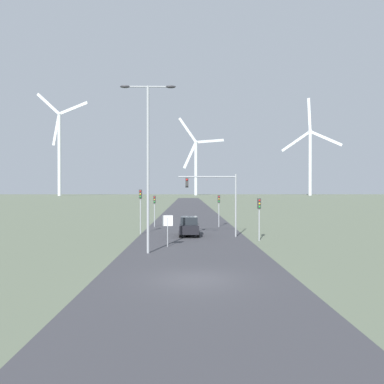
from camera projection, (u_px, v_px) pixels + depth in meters
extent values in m
plane|color=#5B6651|center=(195.00, 279.00, 18.37)|extent=(600.00, 600.00, 0.00)
cube|color=#38383D|center=(190.00, 214.00, 66.37)|extent=(10.00, 240.00, 0.01)
cylinder|color=#93999E|center=(148.00, 170.00, 25.78)|extent=(0.18, 0.18, 11.55)
cylinder|color=#93999E|center=(148.00, 87.00, 25.74)|extent=(3.15, 0.10, 0.10)
ellipsoid|color=#333338|center=(125.00, 87.00, 25.72)|extent=(0.70, 0.32, 0.20)
ellipsoid|color=#333338|center=(171.00, 87.00, 25.76)|extent=(0.70, 0.32, 0.20)
cylinder|color=#93999E|center=(168.00, 232.00, 28.64)|extent=(0.07, 0.07, 2.24)
cube|color=white|center=(168.00, 221.00, 28.62)|extent=(0.81, 0.01, 0.81)
cube|color=red|center=(168.00, 221.00, 28.63)|extent=(0.76, 0.02, 0.76)
cylinder|color=#93999E|center=(140.00, 212.00, 36.85)|extent=(0.11, 0.11, 4.39)
cube|color=#2D2D2D|center=(140.00, 194.00, 36.84)|extent=(0.28, 0.24, 0.90)
sphere|color=red|center=(140.00, 191.00, 36.70)|extent=(0.16, 0.16, 0.16)
sphere|color=gold|center=(140.00, 194.00, 36.71)|extent=(0.16, 0.16, 0.16)
sphere|color=green|center=(140.00, 197.00, 36.71)|extent=(0.16, 0.16, 0.16)
cylinder|color=#93999E|center=(259.00, 220.00, 32.04)|extent=(0.11, 0.11, 3.64)
cube|color=#2D2D2D|center=(259.00, 204.00, 32.03)|extent=(0.28, 0.24, 0.90)
sphere|color=red|center=(259.00, 200.00, 31.90)|extent=(0.16, 0.16, 0.16)
sphere|color=gold|center=(259.00, 204.00, 31.90)|extent=(0.16, 0.16, 0.16)
sphere|color=green|center=(259.00, 207.00, 31.90)|extent=(0.16, 0.16, 0.16)
cylinder|color=#93999E|center=(155.00, 211.00, 43.86)|extent=(0.11, 0.11, 3.65)
cube|color=#2D2D2D|center=(154.00, 200.00, 43.85)|extent=(0.28, 0.24, 0.90)
sphere|color=red|center=(154.00, 197.00, 43.71)|extent=(0.16, 0.16, 0.16)
sphere|color=gold|center=(154.00, 200.00, 43.71)|extent=(0.16, 0.16, 0.16)
sphere|color=green|center=(154.00, 202.00, 43.71)|extent=(0.16, 0.16, 0.16)
cylinder|color=#93999E|center=(219.00, 211.00, 43.69)|extent=(0.11, 0.11, 3.72)
cube|color=#2D2D2D|center=(219.00, 199.00, 43.68)|extent=(0.28, 0.24, 0.90)
sphere|color=red|center=(219.00, 197.00, 43.55)|extent=(0.16, 0.16, 0.16)
sphere|color=gold|center=(219.00, 199.00, 43.55)|extent=(0.16, 0.16, 0.16)
sphere|color=green|center=(219.00, 201.00, 43.55)|extent=(0.16, 0.16, 0.16)
cylinder|color=#93999E|center=(236.00, 205.00, 34.62)|extent=(0.14, 0.14, 5.83)
cylinder|color=#93999E|center=(207.00, 177.00, 34.57)|extent=(5.33, 0.12, 0.12)
cube|color=#2D2D2D|center=(187.00, 183.00, 34.55)|extent=(0.28, 0.24, 0.90)
sphere|color=red|center=(187.00, 180.00, 34.42)|extent=(0.18, 0.18, 0.18)
cube|color=black|center=(189.00, 228.00, 35.47)|extent=(1.81, 4.11, 0.80)
cube|color=#1E2328|center=(189.00, 220.00, 35.32)|extent=(1.57, 2.10, 0.70)
cylinder|color=black|center=(181.00, 231.00, 36.74)|extent=(0.22, 0.66, 0.66)
cylinder|color=black|center=(197.00, 231.00, 36.76)|extent=(0.22, 0.66, 0.66)
cylinder|color=black|center=(180.00, 234.00, 34.20)|extent=(0.22, 0.66, 0.66)
cylinder|color=black|center=(198.00, 234.00, 34.21)|extent=(0.22, 0.66, 0.66)
cylinder|color=silver|center=(59.00, 155.00, 245.77)|extent=(2.20, 2.20, 53.87)
sphere|color=silver|center=(59.00, 114.00, 245.56)|extent=(2.60, 2.60, 2.60)
cube|color=silver|center=(56.00, 130.00, 246.05)|extent=(5.81, 1.66, 20.28)
cube|color=silver|center=(74.00, 108.00, 243.60)|extent=(19.55, 4.46, 8.14)
cube|color=silver|center=(48.00, 104.00, 247.04)|extent=(16.18, 3.78, 14.83)
cylinder|color=silver|center=(196.00, 169.00, 268.89)|extent=(2.20, 2.20, 38.20)
sphere|color=silver|center=(196.00, 142.00, 268.74)|extent=(2.60, 2.60, 2.60)
cube|color=silver|center=(187.00, 130.00, 267.58)|extent=(13.01, 2.65, 17.39)
cube|color=silver|center=(190.00, 156.00, 268.04)|extent=(9.92, 2.13, 19.00)
cube|color=silver|center=(210.00, 141.00, 270.60)|extent=(19.95, 3.80, 3.70)
cylinder|color=silver|center=(310.00, 163.00, 258.88)|extent=(2.20, 2.20, 44.39)
sphere|color=silver|center=(310.00, 131.00, 258.71)|extent=(2.60, 2.60, 2.60)
cube|color=silver|center=(295.00, 142.00, 263.37)|extent=(17.83, 9.82, 13.72)
cube|color=silver|center=(326.00, 138.00, 253.87)|extent=(18.66, 10.26, 11.92)
cube|color=silver|center=(309.00, 114.00, 258.88)|extent=(2.78, 1.80, 22.61)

